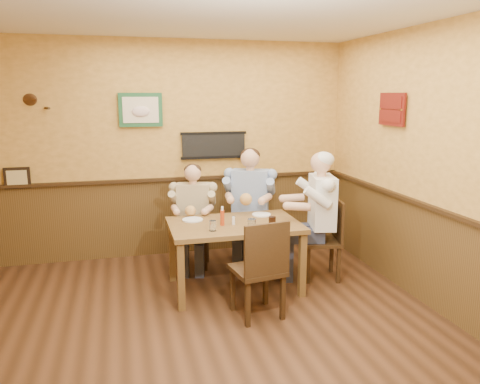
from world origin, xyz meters
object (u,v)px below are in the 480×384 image
Objects in this scene: dining_table at (234,231)px; water_glass_left at (213,226)px; chair_back_right at (250,227)px; diner_white_elder at (321,223)px; diner_blue_polo at (250,212)px; chair_back_left at (194,235)px; diner_tan_shirt at (194,221)px; chair_right_end at (321,239)px; hot_sauce_bottle at (222,217)px; chair_near_side at (257,267)px; pepper_shaker at (234,220)px; cola_tumbler at (272,221)px; salt_shaker at (234,221)px; water_glass_mid at (252,225)px.

dining_table is 0.40m from water_glass_left.
chair_back_right is 0.69× the size of diner_white_elder.
diner_blue_polo is 0.99× the size of diner_white_elder.
chair_back_left is 0.70× the size of diner_tan_shirt.
chair_back_left is at bearing -105.58° from chair_right_end.
chair_back_left is at bearing 102.00° from hot_sauce_bottle.
diner_blue_polo reaches higher than chair_near_side.
diner_blue_polo reaches higher than pepper_shaker.
cola_tumbler is (-0.69, -0.26, 0.13)m from diner_white_elder.
pepper_shaker is at bearing 9.67° from hot_sauce_bottle.
chair_back_right is at bearing 62.86° from pepper_shaker.
dining_table is at bearing -94.98° from diner_blue_polo.
diner_white_elder reaches higher than salt_shaker.
dining_table is 0.88m from chair_back_right.
chair_near_side is (0.38, -1.46, 0.08)m from chair_back_left.
chair_right_end is at bearing 4.56° from pepper_shaker.
chair_back_left is at bearing -159.02° from chair_back_right.
hot_sauce_bottle is at bearing -72.42° from chair_right_end.
salt_shaker is at bearing 112.79° from water_glass_mid.
salt_shaker is at bearing -1.94° from hot_sauce_bottle.
salt_shaker is (0.30, -0.84, 0.39)m from chair_back_left.
hot_sauce_bottle is 2.15× the size of salt_shaker.
cola_tumbler is at bearing -69.76° from chair_back_right.
water_glass_left is at bearing -140.65° from dining_table.
cola_tumbler is at bearing 27.29° from water_glass_mid.
water_glass_left is 0.64m from cola_tumbler.
diner_tan_shirt is (0.00, -0.00, 0.17)m from chair_back_left.
salt_shaker reaches higher than pepper_shaker.
cola_tumbler is (0.30, 0.47, 0.31)m from chair_near_side.
chair_near_side reaches higher than salt_shaker.
hot_sauce_bottle is (-0.20, 0.62, 0.35)m from chair_near_side.
dining_table is 0.88m from chair_back_left.
chair_back_right is at bearing 56.72° from hot_sauce_bottle.
cola_tumbler is at bearing -25.28° from pepper_shaker.
diner_tan_shirt is (-1.37, 0.73, 0.11)m from chair_right_end.
diner_blue_polo is 7.19× the size of hot_sauce_bottle.
chair_near_side is at bearing -85.03° from dining_table.
chair_back_right reaches higher than water_glass_mid.
salt_shaker reaches higher than dining_table.
dining_table is 1.06m from chair_right_end.
salt_shaker is at bearing -112.16° from dining_table.
chair_back_right is 1.25m from water_glass_left.
chair_back_left is 8.12× the size of cola_tumbler.
chair_near_side is 0.73× the size of diner_white_elder.
chair_back_right is 1.05m from hot_sauce_bottle.
salt_shaker is at bearing -56.46° from chair_back_left.
chair_back_left is 0.87× the size of chair_right_end.
water_glass_mid is 0.30m from cola_tumbler.
chair_near_side is at bearing -71.89° from hot_sauce_bottle.
water_glass_mid is at bearing -54.81° from diner_white_elder.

